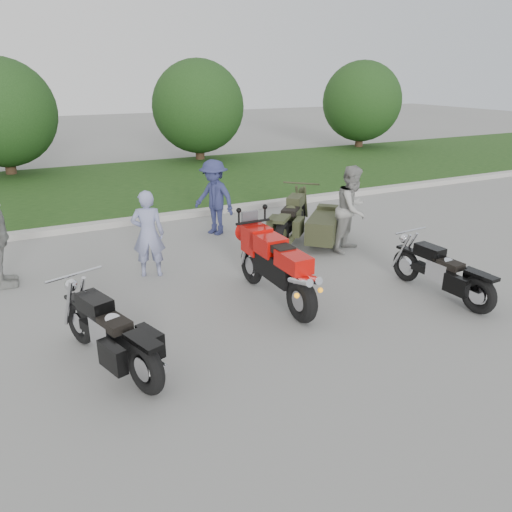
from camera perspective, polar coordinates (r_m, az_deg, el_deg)
name	(u,v)px	position (r m, az deg, el deg)	size (l,w,h in m)	color
ground	(267,323)	(7.45, 1.31, -7.69)	(80.00, 80.00, 0.00)	gray
curb	(155,218)	(12.68, -11.45, 4.26)	(60.00, 0.30, 0.15)	#B2AFA8
grass_strip	(119,186)	(16.61, -15.36, 7.71)	(60.00, 8.00, 0.14)	#34581E
tree_mid_left	(1,113)	(19.35, -27.10, 14.36)	(3.60, 3.60, 4.00)	#3F2B1C
tree_mid_right	(198,107)	(20.61, -6.62, 16.60)	(3.60, 3.60, 4.00)	#3F2B1C
tree_far_right	(362,101)	(24.54, 12.00, 16.89)	(3.60, 3.60, 4.00)	#3F2B1C
sportbike_red	(276,265)	(7.86, 2.33, -1.01)	(0.40, 2.30, 1.09)	black
cruiser_left	(113,337)	(6.45, -16.00, -8.89)	(0.89, 2.17, 0.86)	black
cruiser_right	(445,275)	(8.66, 20.78, -2.00)	(0.42, 2.07, 0.79)	black
cruiser_sidecar	(310,224)	(10.72, 6.24, 3.62)	(2.05, 2.19, 0.93)	black
person_stripe	(148,234)	(9.07, -12.23, 2.49)	(0.58, 0.38, 1.58)	#878DB8
person_grey	(352,209)	(10.35, 10.92, 5.31)	(0.86, 0.67, 1.76)	#979791
person_denim	(214,198)	(11.29, -4.80, 6.68)	(1.09, 0.63, 1.69)	navy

